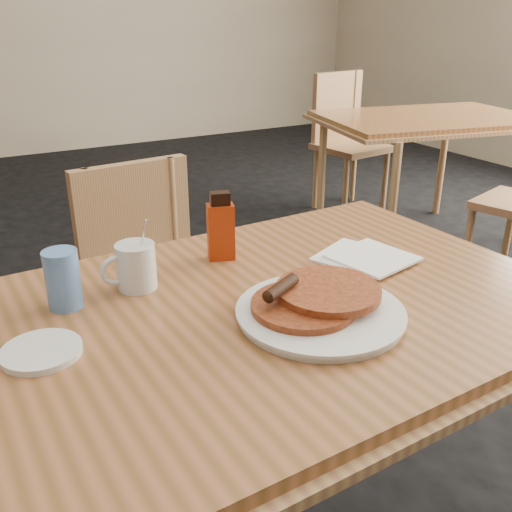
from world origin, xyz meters
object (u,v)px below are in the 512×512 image
Objects in this scene: main_table at (267,320)px; syrup_bottle at (221,228)px; chair_main_far at (147,275)px; neighbor_table at (428,123)px; coffee_mug at (135,266)px; chair_neighbor_far at (344,130)px; blue_tumbler at (63,279)px; pancake_plate at (318,307)px.

syrup_bottle is at bearing 85.37° from main_table.
syrup_bottle is (0.02, -0.50, 0.32)m from chair_main_far.
syrup_bottle is (-1.90, -1.22, 0.12)m from neighbor_table.
neighbor_table is at bearing 14.93° from chair_main_far.
main_table is at bearing -142.72° from neighbor_table.
coffee_mug is 0.95× the size of syrup_bottle.
syrup_bottle is at bearing -140.59° from chair_neighbor_far.
neighbor_table is 2.48m from coffee_mug.
chair_neighbor_far reaches higher than neighbor_table.
coffee_mug reaches higher than chair_main_far.
chair_main_far is 5.26× the size of syrup_bottle.
chair_main_far is 5.54× the size of coffee_mug.
blue_tumbler reaches higher than neighbor_table.
blue_tumbler is (-2.28, -1.28, 0.10)m from neighbor_table.
coffee_mug is at bearing -149.23° from syrup_bottle.
main_table is 0.77m from chair_main_far.
blue_tumbler is at bearing -150.61° from neighbor_table.
chair_neighbor_far is at bearing 31.62° from chair_main_far.
chair_neighbor_far is (1.93, 2.21, -0.16)m from main_table.
coffee_mug reaches higher than blue_tumbler.
coffee_mug is at bearing 4.32° from blue_tumbler.
coffee_mug is (-0.26, 0.29, 0.03)m from pancake_plate.
coffee_mug is at bearing 136.88° from main_table.
syrup_bottle reaches higher than chair_main_far.
syrup_bottle is at bearing 14.42° from coffee_mug.
main_table is 2.42m from neighbor_table.
chair_neighbor_far reaches higher than syrup_bottle.
chair_neighbor_far reaches higher than blue_tumbler.
neighbor_table is 2.44m from pancake_plate.
chair_main_far reaches higher than main_table.
pancake_plate is at bearing -135.50° from chair_neighbor_far.
syrup_bottle reaches higher than coffee_mug.
syrup_bottle is (-0.04, 0.34, 0.06)m from pancake_plate.
chair_main_far is 0.88m from pancake_plate.
main_table is at bearing -41.52° from coffee_mug.
neighbor_table is at bearing 37.28° from main_table.
pancake_plate is 0.50m from blue_tumbler.
syrup_bottle reaches higher than neighbor_table.
main_table is at bearing -27.15° from blue_tumbler.
main_table is 1.41× the size of chair_neighbor_far.
pancake_plate is 1.99× the size of syrup_bottle.
pancake_plate is (-1.87, -2.31, 0.22)m from chair_neighbor_far.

